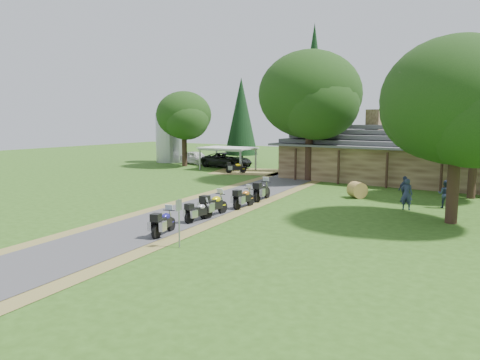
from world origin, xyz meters
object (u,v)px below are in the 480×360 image
Objects in this scene: lodge at (404,153)px; car_white_sedan at (196,156)px; motorcycle_row_e at (262,189)px; hay_bale at (357,190)px; motorcycle_row_b at (199,210)px; motorcycle_carport_a at (236,167)px; silo at (169,136)px; car_dark_suv at (227,156)px; motorcycle_row_c at (214,203)px; motorcycle_row_d at (244,197)px; carport at (228,159)px; motorcycle_row_a at (164,221)px.

car_white_sedan is (-24.37, 1.57, -1.48)m from lodge.
lodge reaches higher than car_white_sedan.
car_white_sedan is 25.17m from motorcycle_row_e.
hay_bale is at bearing -91.44° from lodge.
motorcycle_row_e is at bearing 9.85° from motorcycle_row_b.
car_white_sedan is 3.24× the size of motorcycle_carport_a.
motorcycle_carport_a reaches higher than hay_bale.
car_white_sedan is 2.72× the size of motorcycle_row_e.
silo is 34.06m from motorcycle_row_b.
car_dark_suv is 5.83× the size of hay_bale.
motorcycle_row_c is 3.03m from motorcycle_row_d.
motorcycle_row_c is (19.70, -22.08, -0.24)m from car_white_sedan.
carport is 7.28m from car_white_sedan.
motorcycle_row_b is (-4.53, -22.01, -1.85)m from lodge.
car_dark_suv is at bearing 38.11° from motorcycle_row_b.
car_dark_suv reaches higher than car_white_sedan.
silo is 9.90m from car_dark_suv.
car_dark_suv is 21.78m from hay_bale.
motorcycle_row_e is 15.39m from motorcycle_carport_a.
motorcycle_row_c is (14.49, -21.14, -0.50)m from car_dark_suv.
carport is 23.23m from motorcycle_row_c.
carport reaches higher than car_white_sedan.
motorcycle_row_c is at bearing -9.24° from motorcycle_row_a.
lodge is 15.74m from motorcycle_carport_a.
hay_bale is (18.91, -10.77, -0.68)m from car_dark_suv.
hay_bale is (4.42, 10.37, -0.18)m from motorcycle_row_c.
car_white_sedan is at bearing 39.91° from motorcycle_row_c.
motorcycle_row_e is at bearing -109.29° from lodge.
lodge is 25.57m from motorcycle_row_a.
motorcycle_row_a is 1.11× the size of motorcycle_row_b.
car_dark_suv is 3.28× the size of motorcycle_row_a.
silo is at bearing 176.53° from lodge.
car_dark_suv is 3.65× the size of motorcycle_row_b.
lodge is 10.02× the size of motorcycle_row_c.
car_white_sedan is 5.29m from car_dark_suv.
carport reaches higher than motorcycle_row_e.
motorcycle_row_e is (-0.59, 7.36, 0.13)m from motorcycle_row_b.
silo is 3.04× the size of motorcycle_row_c.
motorcycle_row_e is (-0.45, 5.86, 0.00)m from motorcycle_row_c.
motorcycle_row_b is (19.84, -23.58, -0.37)m from car_white_sedan.
car_white_sedan is at bearing 153.62° from carport.
silo is at bearing 157.39° from hay_bale.
motorcycle_row_a reaches higher than motorcycle_row_b.
motorcycle_row_b is 7.38m from motorcycle_row_e.
lodge is at bearing -3.47° from silo.
motorcycle_row_c is 5.88m from motorcycle_row_e.
silo is at bearing 100.31° from car_white_sedan.
motorcycle_row_d reaches higher than motorcycle_row_b.
silo is at bearing 161.42° from carport.
motorcycle_row_d is at bearing -138.08° from car_dark_suv.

